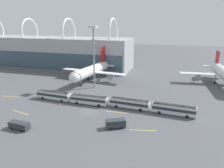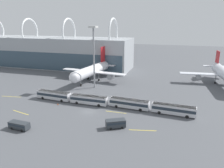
{
  "view_description": "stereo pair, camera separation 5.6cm",
  "coord_description": "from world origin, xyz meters",
  "px_view_note": "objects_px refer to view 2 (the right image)",
  "views": [
    {
      "loc": [
        26.02,
        -58.74,
        27.33
      ],
      "look_at": [
        1.89,
        19.37,
        4.0
      ],
      "focal_mm": 35.0,
      "sensor_mm": 36.0,
      "label": 1
    },
    {
      "loc": [
        26.08,
        -58.72,
        27.33
      ],
      "look_at": [
        1.89,
        19.37,
        4.0
      ],
      "focal_mm": 35.0,
      "sensor_mm": 36.0,
      "label": 2
    }
  ],
  "objects_px": {
    "airliner_at_gate_near": "(92,70)",
    "shuttle_bus_0": "(54,95)",
    "shuttle_bus_3": "(174,109)",
    "service_van_foreground": "(116,123)",
    "airliner_at_gate_far": "(224,73)",
    "shuttle_bus_2": "(129,103)",
    "traffic_cone_0": "(58,104)",
    "floodlight_mast": "(94,45)",
    "service_van_crossing": "(19,125)",
    "shuttle_bus_1": "(89,99)"
  },
  "relations": [
    {
      "from": "shuttle_bus_3",
      "to": "traffic_cone_0",
      "type": "xyz_separation_m",
      "value": [
        -37.99,
        -3.2,
        -1.52
      ]
    },
    {
      "from": "shuttle_bus_3",
      "to": "service_van_foreground",
      "type": "height_order",
      "value": "shuttle_bus_3"
    },
    {
      "from": "airliner_at_gate_near",
      "to": "traffic_cone_0",
      "type": "xyz_separation_m",
      "value": [
        0.73,
        -33.27,
        -4.82
      ]
    },
    {
      "from": "shuttle_bus_2",
      "to": "traffic_cone_0",
      "type": "height_order",
      "value": "shuttle_bus_2"
    },
    {
      "from": "shuttle_bus_1",
      "to": "airliner_at_gate_near",
      "type": "bearing_deg",
      "value": 110.32
    },
    {
      "from": "airliner_at_gate_far",
      "to": "floodlight_mast",
      "type": "height_order",
      "value": "floodlight_mast"
    },
    {
      "from": "service_van_crossing",
      "to": "floodlight_mast",
      "type": "relative_size",
      "value": 0.22
    },
    {
      "from": "service_van_foreground",
      "to": "airliner_at_gate_far",
      "type": "bearing_deg",
      "value": -151.02
    },
    {
      "from": "shuttle_bus_0",
      "to": "service_van_crossing",
      "type": "distance_m",
      "value": 22.99
    },
    {
      "from": "shuttle_bus_2",
      "to": "shuttle_bus_3",
      "type": "xyz_separation_m",
      "value": [
        14.02,
        -1.04,
        0.0
      ]
    },
    {
      "from": "service_van_crossing",
      "to": "traffic_cone_0",
      "type": "bearing_deg",
      "value": 91.62
    },
    {
      "from": "shuttle_bus_0",
      "to": "floodlight_mast",
      "type": "relative_size",
      "value": 0.51
    },
    {
      "from": "airliner_at_gate_near",
      "to": "shuttle_bus_2",
      "type": "bearing_deg",
      "value": 47.58
    },
    {
      "from": "shuttle_bus_2",
      "to": "service_van_crossing",
      "type": "bearing_deg",
      "value": -132.77
    },
    {
      "from": "airliner_at_gate_near",
      "to": "shuttle_bus_0",
      "type": "height_order",
      "value": "airliner_at_gate_near"
    },
    {
      "from": "shuttle_bus_0",
      "to": "floodlight_mast",
      "type": "height_order",
      "value": "floodlight_mast"
    },
    {
      "from": "service_van_crossing",
      "to": "traffic_cone_0",
      "type": "xyz_separation_m",
      "value": [
        0.5,
        18.52,
        -0.91
      ]
    },
    {
      "from": "shuttle_bus_0",
      "to": "shuttle_bus_1",
      "type": "xyz_separation_m",
      "value": [
        14.02,
        -0.54,
        0.0
      ]
    },
    {
      "from": "shuttle_bus_0",
      "to": "service_van_foreground",
      "type": "bearing_deg",
      "value": -23.75
    },
    {
      "from": "airliner_at_gate_near",
      "to": "shuttle_bus_2",
      "type": "relative_size",
      "value": 2.55
    },
    {
      "from": "airliner_at_gate_far",
      "to": "shuttle_bus_2",
      "type": "relative_size",
      "value": 2.85
    },
    {
      "from": "floodlight_mast",
      "to": "shuttle_bus_0",
      "type": "bearing_deg",
      "value": -114.56
    },
    {
      "from": "shuttle_bus_2",
      "to": "service_van_crossing",
      "type": "distance_m",
      "value": 33.43
    },
    {
      "from": "airliner_at_gate_far",
      "to": "shuttle_bus_2",
      "type": "xyz_separation_m",
      "value": [
        -34.13,
        -39.98,
        -3.37
      ]
    },
    {
      "from": "service_van_crossing",
      "to": "floodlight_mast",
      "type": "bearing_deg",
      "value": 86.34
    },
    {
      "from": "shuttle_bus_0",
      "to": "floodlight_mast",
      "type": "bearing_deg",
      "value": 69.28
    },
    {
      "from": "airliner_at_gate_far",
      "to": "service_van_crossing",
      "type": "height_order",
      "value": "airliner_at_gate_far"
    },
    {
      "from": "airliner_at_gate_near",
      "to": "shuttle_bus_2",
      "type": "xyz_separation_m",
      "value": [
        24.71,
        -29.02,
        -3.3
      ]
    },
    {
      "from": "airliner_at_gate_near",
      "to": "shuttle_bus_0",
      "type": "relative_size",
      "value": 2.55
    },
    {
      "from": "shuttle_bus_0",
      "to": "shuttle_bus_3",
      "type": "height_order",
      "value": "same"
    },
    {
      "from": "shuttle_bus_3",
      "to": "service_van_crossing",
      "type": "relative_size",
      "value": 2.31
    },
    {
      "from": "shuttle_bus_3",
      "to": "service_van_foreground",
      "type": "relative_size",
      "value": 2.36
    },
    {
      "from": "shuttle_bus_1",
      "to": "service_van_foreground",
      "type": "height_order",
      "value": "shuttle_bus_1"
    },
    {
      "from": "shuttle_bus_3",
      "to": "traffic_cone_0",
      "type": "height_order",
      "value": "shuttle_bus_3"
    },
    {
      "from": "airliner_at_gate_far",
      "to": "shuttle_bus_2",
      "type": "height_order",
      "value": "airliner_at_gate_far"
    },
    {
      "from": "shuttle_bus_0",
      "to": "traffic_cone_0",
      "type": "height_order",
      "value": "shuttle_bus_0"
    },
    {
      "from": "service_van_foreground",
      "to": "traffic_cone_0",
      "type": "height_order",
      "value": "service_van_foreground"
    },
    {
      "from": "shuttle_bus_0",
      "to": "traffic_cone_0",
      "type": "distance_m",
      "value": 6.03
    },
    {
      "from": "airliner_at_gate_near",
      "to": "shuttle_bus_0",
      "type": "xyz_separation_m",
      "value": [
        -3.33,
        -29.07,
        -3.3
      ]
    },
    {
      "from": "airliner_at_gate_near",
      "to": "service_van_foreground",
      "type": "relative_size",
      "value": 6.02
    },
    {
      "from": "floodlight_mast",
      "to": "service_van_crossing",
      "type": "bearing_deg",
      "value": -96.82
    },
    {
      "from": "service_van_foreground",
      "to": "airliner_at_gate_near",
      "type": "bearing_deg",
      "value": -89.45
    },
    {
      "from": "airliner_at_gate_near",
      "to": "shuttle_bus_2",
      "type": "distance_m",
      "value": 38.25
    },
    {
      "from": "service_van_foreground",
      "to": "service_van_crossing",
      "type": "distance_m",
      "value": 25.44
    },
    {
      "from": "floodlight_mast",
      "to": "airliner_at_gate_far",
      "type": "bearing_deg",
      "value": 21.78
    },
    {
      "from": "shuttle_bus_2",
      "to": "service_van_crossing",
      "type": "relative_size",
      "value": 2.31
    },
    {
      "from": "shuttle_bus_0",
      "to": "floodlight_mast",
      "type": "distance_m",
      "value": 26.13
    },
    {
      "from": "floodlight_mast",
      "to": "traffic_cone_0",
      "type": "bearing_deg",
      "value": -101.03
    },
    {
      "from": "shuttle_bus_0",
      "to": "shuttle_bus_2",
      "type": "relative_size",
      "value": 1.0
    },
    {
      "from": "floodlight_mast",
      "to": "service_van_foreground",
      "type": "bearing_deg",
      "value": -59.93
    }
  ]
}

